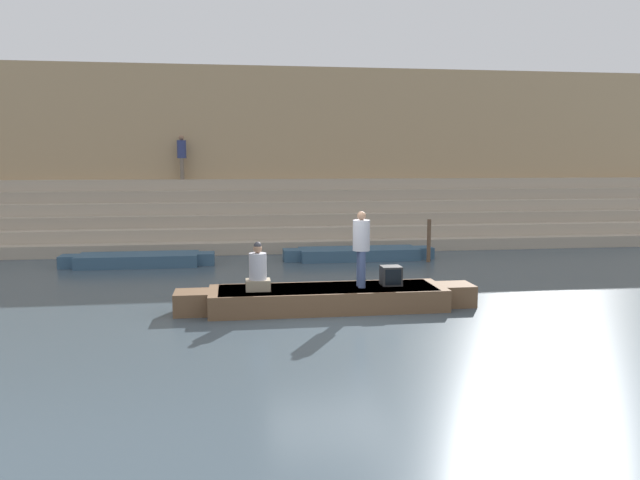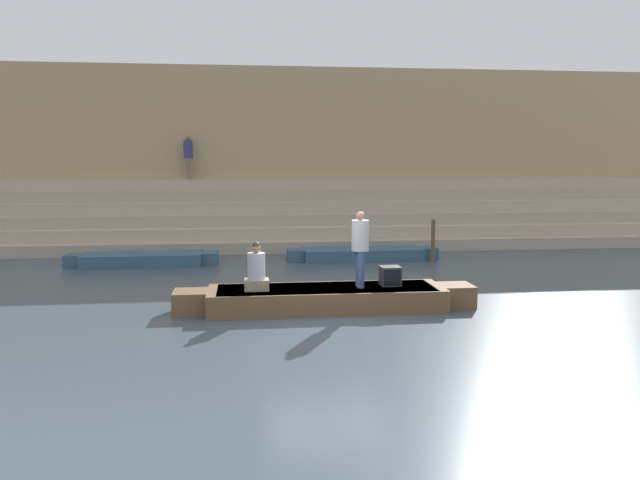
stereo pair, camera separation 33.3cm
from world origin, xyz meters
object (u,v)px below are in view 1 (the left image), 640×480
object	(u,v)px
person_standing	(361,244)
moored_boat_shore	(138,259)
moored_boat_distant	(359,253)
mooring_post	(429,241)
person_on_steps	(182,154)
person_rowing	(258,271)
rowboat_main	(328,298)
tv_set	(391,276)

from	to	relation	value
person_standing	moored_boat_shore	xyz separation A→B (m)	(-5.70, 6.42, -1.24)
moored_boat_shore	moored_boat_distant	size ratio (longest dim) A/B	0.94
moored_boat_shore	mooring_post	size ratio (longest dim) A/B	3.38
person_standing	person_on_steps	world-z (taller)	person_on_steps
person_standing	person_rowing	size ratio (longest dim) A/B	1.59
rowboat_main	tv_set	xyz separation A→B (m)	(1.45, 0.09, 0.44)
person_standing	mooring_post	distance (m)	6.87
person_standing	moored_boat_distant	world-z (taller)	person_standing
rowboat_main	person_standing	distance (m)	1.39
moored_boat_shore	moored_boat_distant	world-z (taller)	same
person_standing	moored_boat_distant	xyz separation A→B (m)	(1.32, 6.72, -1.24)
rowboat_main	person_rowing	world-z (taller)	person_rowing
person_standing	tv_set	xyz separation A→B (m)	(0.70, 0.10, -0.74)
moored_boat_shore	moored_boat_distant	xyz separation A→B (m)	(7.02, 0.30, 0.00)
person_rowing	moored_boat_distant	xyz separation A→B (m)	(3.59, 6.78, -0.69)
moored_boat_shore	person_on_steps	size ratio (longest dim) A/B	2.70
person_on_steps	person_standing	bearing A→B (deg)	113.31
person_standing	person_on_steps	distance (m)	12.90
tv_set	moored_boat_shore	size ratio (longest dim) A/B	0.09
person_rowing	person_standing	bearing A→B (deg)	4.97
rowboat_main	moored_boat_distant	world-z (taller)	rowboat_main
moored_boat_distant	rowboat_main	bearing A→B (deg)	-112.17
rowboat_main	person_on_steps	world-z (taller)	person_on_steps
tv_set	moored_boat_distant	world-z (taller)	tv_set
person_rowing	person_on_steps	size ratio (longest dim) A/B	0.61
tv_set	moored_boat_distant	xyz separation A→B (m)	(0.62, 6.62, -0.50)
rowboat_main	person_on_steps	distance (m)	12.88
person_rowing	mooring_post	bearing A→B (deg)	49.68
tv_set	moored_boat_distant	size ratio (longest dim) A/B	0.09
moored_boat_shore	tv_set	bearing A→B (deg)	-45.36
person_rowing	mooring_post	world-z (taller)	person_rowing
person_standing	mooring_post	world-z (taller)	person_standing
tv_set	mooring_post	world-z (taller)	mooring_post
moored_boat_distant	tv_set	bearing A→B (deg)	-100.40
person_rowing	moored_boat_distant	distance (m)	7.70
rowboat_main	person_standing	size ratio (longest dim) A/B	3.95
person_standing	tv_set	world-z (taller)	person_standing
mooring_post	person_on_steps	world-z (taller)	person_on_steps
rowboat_main	person_standing	bearing A→B (deg)	-0.93
moored_boat_shore	moored_boat_distant	bearing A→B (deg)	1.72
moored_boat_distant	person_on_steps	distance (m)	8.56
person_rowing	moored_boat_shore	world-z (taller)	person_rowing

